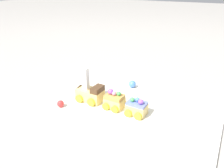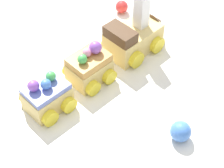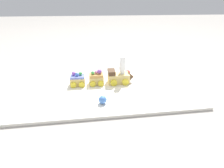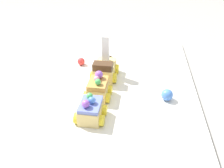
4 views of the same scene
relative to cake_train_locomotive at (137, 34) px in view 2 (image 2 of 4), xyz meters
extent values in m
plane|color=gray|center=(-0.09, -0.05, -0.04)|extent=(10.00, 10.00, 0.00)
cube|color=white|center=(-0.09, -0.05, -0.04)|extent=(0.78, 0.44, 0.01)
cube|color=#E5C675|center=(-0.01, 0.00, -0.01)|extent=(0.10, 0.06, 0.05)
cube|color=#4C331E|center=(-0.04, 0.00, 0.03)|extent=(0.03, 0.06, 0.02)
cone|color=#4C331E|center=(0.05, 0.00, 0.00)|extent=(0.03, 0.05, 0.05)
cube|color=white|center=(0.01, 0.00, 0.03)|extent=(0.02, 0.02, 0.02)
cube|color=white|center=(0.01, 0.00, 0.05)|extent=(0.02, 0.02, 0.02)
cube|color=white|center=(0.01, 0.00, 0.07)|extent=(0.02, 0.02, 0.02)
cylinder|color=yellow|center=(0.02, -0.03, -0.02)|extent=(0.03, 0.01, 0.03)
cylinder|color=yellow|center=(0.02, 0.03, -0.02)|extent=(0.03, 0.01, 0.03)
cylinder|color=yellow|center=(-0.04, -0.03, -0.02)|extent=(0.03, 0.01, 0.03)
cylinder|color=yellow|center=(-0.04, 0.03, -0.02)|extent=(0.03, 0.01, 0.03)
cube|color=#E5C675|center=(-0.12, 0.00, -0.01)|extent=(0.07, 0.05, 0.04)
cube|color=#CC9347|center=(-0.12, 0.00, 0.01)|extent=(0.07, 0.05, 0.01)
sphere|color=#4CBC56|center=(-0.13, 0.00, 0.03)|extent=(0.02, 0.02, 0.02)
sphere|color=pink|center=(-0.12, 0.00, 0.03)|extent=(0.02, 0.02, 0.02)
sphere|color=#9956C6|center=(-0.10, 0.00, 0.03)|extent=(0.02, 0.02, 0.02)
cylinder|color=yellow|center=(-0.10, -0.03, -0.02)|extent=(0.03, 0.01, 0.03)
cylinder|color=yellow|center=(-0.10, 0.03, -0.02)|extent=(0.03, 0.01, 0.03)
cylinder|color=yellow|center=(-0.14, -0.03, -0.02)|extent=(0.03, 0.01, 0.03)
cylinder|color=yellow|center=(-0.14, 0.03, -0.02)|extent=(0.03, 0.01, 0.03)
cube|color=#E5C675|center=(-0.21, 0.00, -0.01)|extent=(0.07, 0.05, 0.04)
cube|color=#6B7AC6|center=(-0.21, 0.00, 0.01)|extent=(0.07, 0.05, 0.01)
sphere|color=#9956C6|center=(-0.22, 0.01, 0.03)|extent=(0.02, 0.02, 0.02)
sphere|color=#4C84E0|center=(-0.21, 0.00, 0.02)|extent=(0.02, 0.02, 0.02)
sphere|color=#4CBC56|center=(-0.19, 0.01, 0.02)|extent=(0.02, 0.02, 0.02)
cylinder|color=yellow|center=(-0.19, -0.03, -0.02)|extent=(0.03, 0.01, 0.03)
cylinder|color=yellow|center=(-0.19, 0.03, -0.02)|extent=(0.03, 0.01, 0.03)
cylinder|color=yellow|center=(-0.22, -0.03, -0.02)|extent=(0.03, 0.01, 0.03)
cylinder|color=yellow|center=(-0.22, 0.03, -0.02)|extent=(0.03, 0.01, 0.03)
sphere|color=#4C84E0|center=(-0.10, -0.19, -0.01)|extent=(0.03, 0.03, 0.03)
sphere|color=red|center=(0.06, 0.10, -0.02)|extent=(0.03, 0.03, 0.03)
camera|label=1|loc=(-0.45, 0.61, 0.39)|focal=35.00mm
camera|label=2|loc=(-0.40, -0.34, 0.44)|focal=60.00mm
camera|label=3|loc=(-0.15, -0.77, 0.33)|focal=28.00mm
camera|label=4|loc=(-0.59, -0.11, 0.33)|focal=35.00mm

